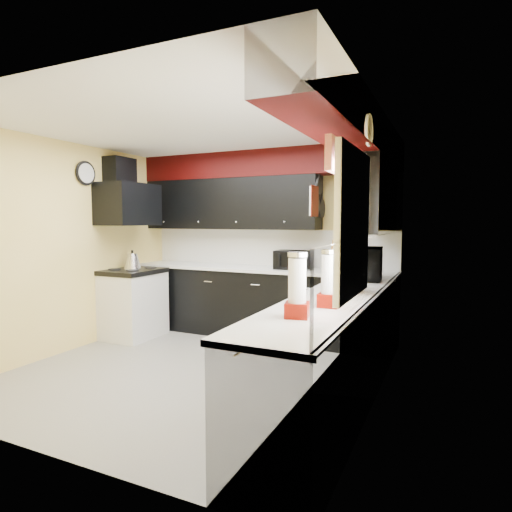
{
  "coord_description": "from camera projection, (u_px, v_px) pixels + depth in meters",
  "views": [
    {
      "loc": [
        2.38,
        -3.7,
        1.57
      ],
      "look_at": [
        0.28,
        0.84,
        1.15
      ],
      "focal_mm": 30.0,
      "sensor_mm": 36.0,
      "label": 1
    }
  ],
  "objects": [
    {
      "name": "utensil_crock",
      "position": [
        339.0,
        264.0,
        5.29
      ],
      "size": [
        0.22,
        0.22,
        0.18
      ],
      "primitive_type": "cylinder",
      "rotation": [
        0.0,
        0.0,
        0.43
      ],
      "color": "white",
      "rests_on": "counter_back"
    },
    {
      "name": "soffit_back",
      "position": [
        262.0,
        164.0,
        5.74
      ],
      "size": [
        3.6,
        0.36,
        0.35
      ],
      "primitive_type": "cube",
      "color": "black",
      "rests_on": "wall_back"
    },
    {
      "name": "pan_top",
      "position": [
        319.0,
        186.0,
        5.36
      ],
      "size": [
        0.03,
        0.22,
        0.4
      ],
      "primitive_type": null,
      "color": "black",
      "rests_on": "upper_back"
    },
    {
      "name": "cut_board",
      "position": [
        314.0,
        201.0,
        5.15
      ],
      "size": [
        0.03,
        0.26,
        0.35
      ],
      "primitive_type": "cube",
      "color": "white",
      "rests_on": "upper_back"
    },
    {
      "name": "splash_back",
      "position": [
        267.0,
        248.0,
        5.99
      ],
      "size": [
        3.6,
        0.02,
        0.5
      ],
      "primitive_type": "cube",
      "color": "white",
      "rests_on": "counter_back"
    },
    {
      "name": "wall_left",
      "position": [
        70.0,
        247.0,
        5.13
      ],
      "size": [
        0.06,
        3.6,
        2.5
      ],
      "primitive_type": "cube",
      "color": "#E0C666",
      "rests_on": "ground"
    },
    {
      "name": "knife_block",
      "position": [
        340.0,
        263.0,
        5.35
      ],
      "size": [
        0.12,
        0.14,
        0.2
      ],
      "primitive_type": "cube",
      "rotation": [
        0.0,
        0.0,
        -0.22
      ],
      "color": "black",
      "rests_on": "counter_back"
    },
    {
      "name": "ground",
      "position": [
        198.0,
        371.0,
        4.47
      ],
      "size": [
        3.6,
        3.6,
        0.0
      ],
      "primitive_type": "plane",
      "color": "gray",
      "rests_on": "ground"
    },
    {
      "name": "soffit_right",
      "position": [
        354.0,
        126.0,
        3.44
      ],
      "size": [
        0.36,
        3.24,
        0.35
      ],
      "primitive_type": "cube",
      "color": "black",
      "rests_on": "wall_right"
    },
    {
      "name": "kettle",
      "position": [
        132.0,
        261.0,
        5.78
      ],
      "size": [
        0.28,
        0.28,
        0.2
      ],
      "primitive_type": null,
      "rotation": [
        0.0,
        0.0,
        -0.3
      ],
      "color": "silver",
      "rests_on": "cooktop"
    },
    {
      "name": "window",
      "position": [
        354.0,
        224.0,
        2.78
      ],
      "size": [
        0.03,
        0.86,
        0.96
      ],
      "primitive_type": null,
      "color": "white",
      "rests_on": "wall_right"
    },
    {
      "name": "wall_back",
      "position": [
        267.0,
        243.0,
        6.0
      ],
      "size": [
        3.6,
        0.06,
        2.5
      ],
      "primitive_type": "cube",
      "color": "#E0C666",
      "rests_on": "ground"
    },
    {
      "name": "cab_back",
      "position": [
        258.0,
        303.0,
        5.79
      ],
      "size": [
        3.6,
        0.6,
        0.9
      ],
      "primitive_type": "cube",
      "color": "black",
      "rests_on": "ground"
    },
    {
      "name": "splash_right",
      "position": [
        376.0,
        265.0,
        3.62
      ],
      "size": [
        0.02,
        3.6,
        0.5
      ],
      "primitive_type": "cube",
      "color": "white",
      "rests_on": "counter_right"
    },
    {
      "name": "baskets",
      "position": [
        346.0,
        265.0,
        3.78
      ],
      "size": [
        0.27,
        0.27,
        0.5
      ],
      "primitive_type": null,
      "color": "brown",
      "rests_on": "upper_right"
    },
    {
      "name": "cab_right",
      "position": [
        332.0,
        356.0,
        3.54
      ],
      "size": [
        0.6,
        3.0,
        0.9
      ],
      "primitive_type": "cube",
      "color": "black",
      "rests_on": "ground"
    },
    {
      "name": "deco_plate",
      "position": [
        369.0,
        130.0,
        3.23
      ],
      "size": [
        0.03,
        0.24,
        0.24
      ],
      "primitive_type": null,
      "color": "white",
      "rests_on": "wall_right"
    },
    {
      "name": "pan_mid",
      "position": [
        316.0,
        206.0,
        5.27
      ],
      "size": [
        0.03,
        0.28,
        0.46
      ],
      "primitive_type": null,
      "color": "black",
      "rests_on": "upper_back"
    },
    {
      "name": "wall_right",
      "position": [
        377.0,
        258.0,
        3.61
      ],
      "size": [
        0.06,
        3.6,
        2.5
      ],
      "primitive_type": "cube",
      "color": "#E0C666",
      "rests_on": "ground"
    },
    {
      "name": "valance",
      "position": [
        346.0,
        162.0,
        2.77
      ],
      "size": [
        0.04,
        0.88,
        0.2
      ],
      "primitive_type": "cube",
      "color": "red",
      "rests_on": "wall_right"
    },
    {
      "name": "stove",
      "position": [
        134.0,
        305.0,
        5.75
      ],
      "size": [
        0.6,
        0.75,
        0.86
      ],
      "primitive_type": "cube",
      "color": "white",
      "rests_on": "ground"
    },
    {
      "name": "dispenser_b",
      "position": [
        297.0,
        287.0,
        2.76
      ],
      "size": [
        0.18,
        0.18,
        0.4
      ],
      "primitive_type": null,
      "rotation": [
        0.0,
        0.0,
        0.22
      ],
      "color": "maroon",
      "rests_on": "counter_right"
    },
    {
      "name": "hood",
      "position": [
        128.0,
        205.0,
        5.66
      ],
      "size": [
        0.5,
        0.78,
        0.55
      ],
      "primitive_type": "cube",
      "color": "black",
      "rests_on": "wall_left"
    },
    {
      "name": "pan_low",
      "position": [
        322.0,
        209.0,
        5.5
      ],
      "size": [
        0.03,
        0.24,
        0.42
      ],
      "primitive_type": null,
      "color": "black",
      "rests_on": "upper_back"
    },
    {
      "name": "upper_right",
      "position": [
        376.0,
        198.0,
        4.46
      ],
      "size": [
        0.35,
        1.8,
        0.7
      ],
      "primitive_type": "cube",
      "color": "black",
      "rests_on": "wall_right"
    },
    {
      "name": "ceiling",
      "position": [
        196.0,
        127.0,
        4.27
      ],
      "size": [
        3.6,
        3.6,
        0.06
      ],
      "primitive_type": "cube",
      "color": "white",
      "rests_on": "wall_back"
    },
    {
      "name": "clock",
      "position": [
        86.0,
        173.0,
        5.26
      ],
      "size": [
        0.03,
        0.3,
        0.3
      ],
      "primitive_type": null,
      "color": "black",
      "rests_on": "wall_left"
    },
    {
      "name": "counter_right",
      "position": [
        333.0,
        300.0,
        3.5
      ],
      "size": [
        0.64,
        3.02,
        0.04
      ],
      "primitive_type": "cube",
      "color": "white",
      "rests_on": "cab_right"
    },
    {
      "name": "dispenser_a",
      "position": [
        329.0,
        280.0,
        3.1
      ],
      "size": [
        0.15,
        0.15,
        0.39
      ],
      "primitive_type": null,
      "rotation": [
        0.0,
        0.0,
        0.03
      ],
      "color": "#5E0605",
      "rests_on": "counter_right"
    },
    {
      "name": "upper_back",
      "position": [
        230.0,
        204.0,
        6.0
      ],
      "size": [
        2.6,
        0.35,
        0.7
      ],
      "primitive_type": "cube",
      "color": "black",
      "rests_on": "wall_back"
    },
    {
      "name": "hood_duct",
      "position": [
        120.0,
        173.0,
        5.67
      ],
      "size": [
        0.24,
        0.4,
        0.4
      ],
      "primitive_type": "cube",
      "color": "black",
      "rests_on": "wall_left"
    },
    {
      "name": "microwave",
      "position": [
        362.0,
        263.0,
        4.58
      ],
      "size": [
        0.5,
        0.67,
        0.34
      ],
      "primitive_type": "imported",
      "rotation": [
        0.0,
        0.0,
        1.71
      ],
      "color": "black",
      "rests_on": "counter_right"
    },
    {
      "name": "cooktop",
      "position": [
        133.0,
        271.0,
        5.71
      ],
      "size": [
        0.62,
        0.77,
        0.06
      ],
      "primitive_type": "cube",
      "color": "black",
      "rests_on": "stove"
    },
    {
      "name": "counter_back",
      "position": [
        258.0,
        269.0,
        5.75
      ],
      "size": [
        3.62,
        0.64,
        0.04
      ],
      "primitive_type": "cube",
      "color": "white",
      "rests_on": "cab_back"
    },
    {
      "name": "toaster_oven",
      "position": [
        291.0,
        260.0,
        5.53
      ],
      "size": [
        0.43,
        0.36,
        0.24
      ],
      "primitive_type": "imported",
      "rotation": [
        0.0,
        0.0,
        0.03
      ],
      "color": "black",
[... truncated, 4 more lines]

